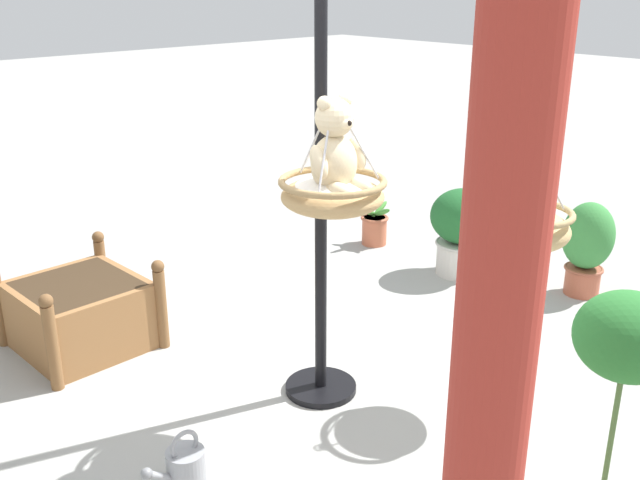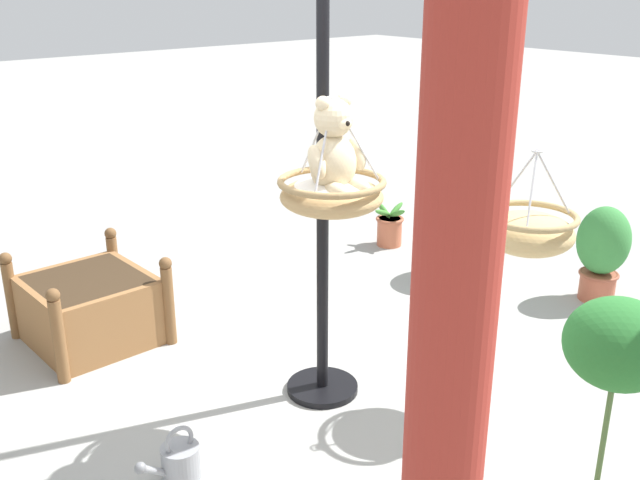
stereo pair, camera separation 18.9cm
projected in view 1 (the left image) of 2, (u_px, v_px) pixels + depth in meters
ground_plane at (313, 402)px, 4.39m from camera, size 40.00×40.00×0.00m
display_pole_central at (321, 266)px, 4.23m from camera, size 0.44×0.44×2.63m
hanging_basket_with_teddy at (333, 193)px, 3.78m from camera, size 0.57×0.57×0.61m
teddy_bear at (336, 152)px, 3.69m from camera, size 0.35×0.31×0.51m
hanging_basket_left_high at (525, 227)px, 4.07m from camera, size 0.53×0.53×0.58m
greenhouse_pillar_left at (488, 419)px, 1.83m from camera, size 0.39×0.39×2.86m
wooden_planter_box at (81, 312)px, 4.97m from camera, size 0.89×0.91×0.64m
potted_plant_bushy_green at (462, 227)px, 6.14m from camera, size 0.55×0.55×0.75m
potted_plant_small_succulent at (618, 395)px, 2.98m from camera, size 0.43×0.43×1.26m
potted_plant_trailing_ivy at (374, 226)px, 6.90m from camera, size 0.39×0.37×0.41m
potted_plant_broad_leaf at (587, 244)px, 5.73m from camera, size 0.40×0.40×0.77m
watering_can at (184, 465)px, 3.66m from camera, size 0.35×0.20×0.30m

